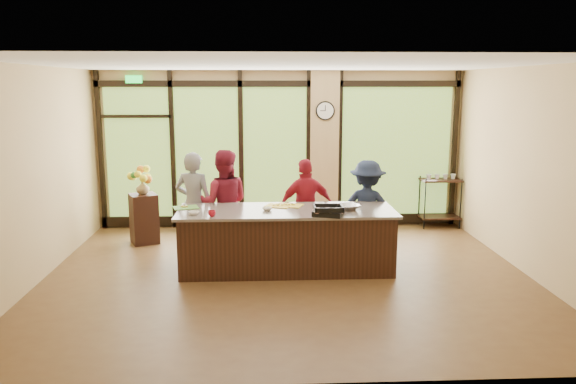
{
  "coord_description": "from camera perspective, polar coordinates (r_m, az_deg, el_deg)",
  "views": [
    {
      "loc": [
        -0.37,
        -7.77,
        2.73
      ],
      "look_at": [
        0.03,
        0.4,
        1.17
      ],
      "focal_mm": 35.0,
      "sensor_mm": 36.0,
      "label": 1
    }
  ],
  "objects": [
    {
      "name": "cook_midleft",
      "position": [
        9.07,
        -6.56,
        -1.12
      ],
      "size": [
        0.85,
        0.66,
        1.72
      ],
      "primitive_type": "imported",
      "rotation": [
        0.0,
        0.0,
        3.13
      ],
      "color": "maroon",
      "rests_on": "floor"
    },
    {
      "name": "flower_vase",
      "position": [
        10.0,
        -14.56,
        0.45
      ],
      "size": [
        0.23,
        0.23,
        0.24
      ],
      "primitive_type": "imported",
      "rotation": [
        0.0,
        0.0,
        0.01
      ],
      "color": "olive",
      "rests_on": "flower_stand"
    },
    {
      "name": "roasting_pan",
      "position": [
        7.92,
        4.1,
        -2.14
      ],
      "size": [
        0.49,
        0.43,
        0.07
      ],
      "primitive_type": "cube",
      "rotation": [
        0.0,
        0.0,
        -0.35
      ],
      "color": "black",
      "rests_on": "countertop"
    },
    {
      "name": "back_wall",
      "position": [
        10.84,
        -0.81,
        4.32
      ],
      "size": [
        7.0,
        0.0,
        7.0
      ],
      "primitive_type": "plane",
      "rotation": [
        1.57,
        0.0,
        0.0
      ],
      "color": "tan",
      "rests_on": "floor"
    },
    {
      "name": "island_base",
      "position": [
        8.39,
        -0.16,
        -5.0
      ],
      "size": [
        3.1,
        1.0,
        0.88
      ],
      "primitive_type": "cube",
      "color": "black",
      "rests_on": "floor"
    },
    {
      "name": "prep_bowl_far",
      "position": [
        8.63,
        3.27,
        -1.19
      ],
      "size": [
        0.16,
        0.16,
        0.03
      ],
      "primitive_type": "imported",
      "rotation": [
        0.0,
        0.0,
        -0.27
      ],
      "color": "white",
      "rests_on": "countertop"
    },
    {
      "name": "cook_midright",
      "position": [
        9.07,
        1.85,
        -1.55
      ],
      "size": [
        0.98,
        0.56,
        1.57
      ],
      "primitive_type": "imported",
      "rotation": [
        0.0,
        0.0,
        3.34
      ],
      "color": "maroon",
      "rests_on": "floor"
    },
    {
      "name": "red_ramekin",
      "position": [
        7.91,
        -7.74,
        -2.17
      ],
      "size": [
        0.11,
        0.11,
        0.09
      ],
      "primitive_type": "imported",
      "rotation": [
        0.0,
        0.0,
        0.03
      ],
      "color": "maroon",
      "rests_on": "countertop"
    },
    {
      "name": "cook_right",
      "position": [
        9.13,
        8.04,
        -1.63
      ],
      "size": [
        1.13,
        0.85,
        1.55
      ],
      "primitive_type": "imported",
      "rotation": [
        0.0,
        0.0,
        2.84
      ],
      "color": "#171F33",
      "rests_on": "floor"
    },
    {
      "name": "cutting_board_center",
      "position": [
        8.54,
        0.11,
        -1.36
      ],
      "size": [
        0.47,
        0.42,
        0.01
      ],
      "primitive_type": "cube",
      "rotation": [
        0.0,
        0.0,
        -0.37
      ],
      "color": "gold",
      "rests_on": "countertop"
    },
    {
      "name": "window_wall",
      "position": [
        10.82,
        0.07,
        3.75
      ],
      "size": [
        6.9,
        0.12,
        3.0
      ],
      "color": "tan",
      "rests_on": "floor"
    },
    {
      "name": "flower_stand",
      "position": [
        10.11,
        -14.41,
        -2.63
      ],
      "size": [
        0.57,
        0.57,
        0.87
      ],
      "primitive_type": "cube",
      "rotation": [
        0.0,
        0.0,
        0.42
      ],
      "color": "black",
      "rests_on": "floor"
    },
    {
      "name": "prep_bowl_mid",
      "position": [
        8.22,
        -2.13,
        -1.73
      ],
      "size": [
        0.18,
        0.18,
        0.04
      ],
      "primitive_type": "imported",
      "rotation": [
        0.0,
        0.0,
        0.37
      ],
      "color": "white",
      "rests_on": "countertop"
    },
    {
      "name": "wall_clock",
      "position": [
        10.71,
        3.8,
        8.25
      ],
      "size": [
        0.36,
        0.04,
        0.36
      ],
      "color": "black",
      "rests_on": "window_wall"
    },
    {
      "name": "bar_cart",
      "position": [
        11.27,
        15.18,
        -0.32
      ],
      "size": [
        0.77,
        0.45,
        1.04
      ],
      "rotation": [
        0.0,
        0.0,
        0.02
      ],
      "color": "black",
      "rests_on": "floor"
    },
    {
      "name": "prep_bowl_near",
      "position": [
        8.06,
        -9.55,
        -2.13
      ],
      "size": [
        0.18,
        0.18,
        0.05
      ],
      "primitive_type": "imported",
      "rotation": [
        0.0,
        0.0,
        0.21
      ],
      "color": "white",
      "rests_on": "countertop"
    },
    {
      "name": "right_wall",
      "position": [
        8.76,
        23.47,
        1.86
      ],
      "size": [
        0.0,
        6.0,
        6.0
      ],
      "primitive_type": "plane",
      "rotation": [
        1.57,
        0.0,
        -1.57
      ],
      "color": "tan",
      "rests_on": "floor"
    },
    {
      "name": "countertop",
      "position": [
        8.28,
        -0.16,
        -1.94
      ],
      "size": [
        3.2,
        1.1,
        0.04
      ],
      "primitive_type": "cube",
      "color": "#6D625A",
      "rests_on": "island_base"
    },
    {
      "name": "mixing_bowl",
      "position": [
        8.31,
        6.15,
        -1.53
      ],
      "size": [
        0.41,
        0.41,
        0.08
      ],
      "primitive_type": "imported",
      "rotation": [
        0.0,
        0.0,
        0.34
      ],
      "color": "silver",
      "rests_on": "countertop"
    },
    {
      "name": "cutting_board_right",
      "position": [
        8.51,
        -0.98,
        -1.41
      ],
      "size": [
        0.45,
        0.4,
        0.01
      ],
      "primitive_type": "cube",
      "rotation": [
        0.0,
        0.0,
        -0.39
      ],
      "color": "gold",
      "rests_on": "countertop"
    },
    {
      "name": "left_wall",
      "position": [
        8.46,
        -24.46,
        1.5
      ],
      "size": [
        0.0,
        6.0,
        6.0
      ],
      "primitive_type": "plane",
      "rotation": [
        1.57,
        0.0,
        1.57
      ],
      "color": "tan",
      "rests_on": "floor"
    },
    {
      "name": "cook_left",
      "position": [
        9.12,
        -9.53,
        -1.23
      ],
      "size": [
        0.7,
        0.55,
        1.69
      ],
      "primitive_type": "imported",
      "rotation": [
        0.0,
        0.0,
        2.87
      ],
      "color": "gray",
      "rests_on": "floor"
    },
    {
      "name": "cutting_board_left",
      "position": [
        8.53,
        -10.34,
        -1.56
      ],
      "size": [
        0.43,
        0.37,
        0.01
      ],
      "primitive_type": "cube",
      "rotation": [
        0.0,
        0.0,
        0.29
      ],
      "color": "#579B38",
      "rests_on": "countertop"
    },
    {
      "name": "floor",
      "position": [
        8.24,
        -0.06,
        -8.51
      ],
      "size": [
        7.0,
        7.0,
        0.0
      ],
      "primitive_type": "plane",
      "color": "#50341C",
      "rests_on": "ground"
    },
    {
      "name": "ceiling",
      "position": [
        7.78,
        -0.06,
        12.82
      ],
      "size": [
        7.0,
        7.0,
        0.0
      ],
      "primitive_type": "plane",
      "rotation": [
        3.14,
        0.0,
        0.0
      ],
      "color": "white",
      "rests_on": "back_wall"
    }
  ]
}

